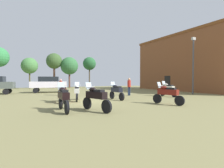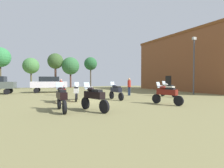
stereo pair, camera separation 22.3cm
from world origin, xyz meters
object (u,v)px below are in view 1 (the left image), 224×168
object	(u,v)px
brick_building	(191,63)
car_3	(49,83)
tree_2	(69,66)
lamp_post	(193,62)
person_1	(61,86)
tree_4	(89,64)
motorcycle_5	(116,91)
person_3	(129,85)
motorcycle_6	(63,92)
motorcycle_3	(168,89)
motorcycle_1	(96,97)
motorcycle_7	(167,93)
tree_8	(54,61)
motorcycle_4	(63,97)
motorcycle_8	(77,92)
tree_5	(30,66)

from	to	relation	value
brick_building	car_3	world-z (taller)	brick_building
tree_2	lamp_post	bearing A→B (deg)	-67.23
person_1	tree_4	size ratio (longest dim) A/B	0.27
motorcycle_5	lamp_post	size ratio (longest dim) A/B	0.33
person_3	tree_4	distance (m)	19.76
motorcycle_6	person_1	distance (m)	5.70
motorcycle_3	motorcycle_6	distance (m)	10.00
motorcycle_1	lamp_post	xyz separation A→B (m)	(13.49, 4.91, 2.80)
motorcycle_7	person_1	world-z (taller)	person_1
motorcycle_5	person_3	bearing A→B (deg)	39.03
person_3	car_3	bearing A→B (deg)	-60.77
car_3	tree_8	bearing A→B (deg)	-2.44
motorcycle_1	motorcycle_4	xyz separation A→B (m)	(-1.55, 0.66, -0.00)
motorcycle_1	motorcycle_8	distance (m)	4.96
tree_5	person_3	bearing A→B (deg)	-65.22
brick_building	motorcycle_6	xyz separation A→B (m)	(-19.68, -5.21, -3.35)
motorcycle_4	motorcycle_6	distance (m)	3.73
motorcycle_4	tree_4	world-z (taller)	tree_4
tree_5	tree_8	distance (m)	4.50
motorcycle_6	motorcycle_7	xyz separation A→B (m)	(6.02, -4.16, 0.00)
motorcycle_3	car_3	distance (m)	14.37
motorcycle_8	person_1	world-z (taller)	person_1
motorcycle_3	motorcycle_7	size ratio (longest dim) A/B	0.99
motorcycle_8	car_3	distance (m)	9.94
tree_5	car_3	bearing A→B (deg)	-80.37
motorcycle_3	tree_8	world-z (taller)	tree_8
motorcycle_8	lamp_post	bearing A→B (deg)	16.50
motorcycle_4	tree_5	size ratio (longest dim) A/B	0.42
motorcycle_5	tree_4	distance (m)	23.02
motorcycle_6	motorcycle_8	distance (m)	1.37
car_3	tree_2	bearing A→B (deg)	-15.72
motorcycle_4	person_3	bearing A→B (deg)	38.56
motorcycle_1	tree_2	world-z (taller)	tree_2
brick_building	car_3	bearing A→B (deg)	164.71
motorcycle_6	tree_2	size ratio (longest dim) A/B	0.38
motorcycle_3	motorcycle_4	bearing A→B (deg)	-161.45
tree_5	tree_4	bearing A→B (deg)	1.69
person_1	lamp_post	size ratio (longest dim) A/B	0.27
motorcycle_7	person_1	size ratio (longest dim) A/B	1.31
motorcycle_4	person_1	size ratio (longest dim) A/B	1.35
motorcycle_3	tree_2	distance (m)	22.48
motorcycle_3	tree_2	xyz separation A→B (m)	(-4.49, 21.74, 3.52)
brick_building	motorcycle_6	size ratio (longest dim) A/B	7.81
motorcycle_6	person_3	size ratio (longest dim) A/B	1.25
motorcycle_8	tree_2	xyz separation A→B (m)	(4.30, 21.02, 3.54)
brick_building	tree_8	bearing A→B (deg)	134.72
motorcycle_1	person_3	xyz separation A→B (m)	(6.34, 6.84, 0.32)
motorcycle_7	tree_2	distance (m)	26.04
motorcycle_3	tree_5	distance (m)	24.64
motorcycle_1	tree_8	world-z (taller)	tree_8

